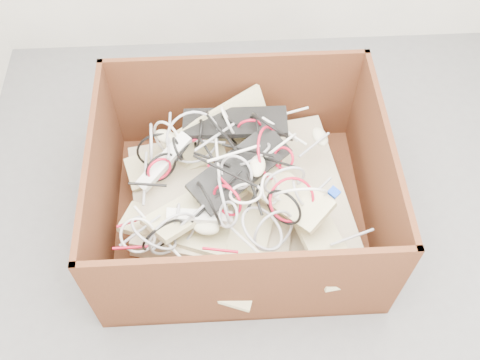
{
  "coord_description": "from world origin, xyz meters",
  "views": [
    {
      "loc": [
        -0.24,
        -1.14,
        2.3
      ],
      "look_at": [
        -0.17,
        0.24,
        0.3
      ],
      "focal_mm": 40.89,
      "sensor_mm": 36.0,
      "label": 1
    }
  ],
  "objects_px": {
    "cardboard_box": "(237,202)",
    "power_strip_left": "(164,162)",
    "power_strip_right": "(199,217)",
    "vga_plug": "(334,192)"
  },
  "relations": [
    {
      "from": "cardboard_box",
      "to": "power_strip_right",
      "type": "height_order",
      "value": "cardboard_box"
    },
    {
      "from": "cardboard_box",
      "to": "power_strip_left",
      "type": "xyz_separation_m",
      "value": [
        -0.31,
        0.08,
        0.23
      ]
    },
    {
      "from": "cardboard_box",
      "to": "power_strip_left",
      "type": "height_order",
      "value": "cardboard_box"
    },
    {
      "from": "cardboard_box",
      "to": "vga_plug",
      "type": "bearing_deg",
      "value": -15.55
    },
    {
      "from": "power_strip_left",
      "to": "power_strip_right",
      "type": "bearing_deg",
      "value": -106.93
    },
    {
      "from": "cardboard_box",
      "to": "vga_plug",
      "type": "xyz_separation_m",
      "value": [
        0.41,
        -0.11,
        0.22
      ]
    },
    {
      "from": "power_strip_left",
      "to": "vga_plug",
      "type": "bearing_deg",
      "value": -61.01
    },
    {
      "from": "cardboard_box",
      "to": "vga_plug",
      "type": "height_order",
      "value": "cardboard_box"
    },
    {
      "from": "power_strip_left",
      "to": "cardboard_box",
      "type": "bearing_deg",
      "value": -60.71
    },
    {
      "from": "power_strip_left",
      "to": "power_strip_right",
      "type": "height_order",
      "value": "power_strip_left"
    }
  ]
}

